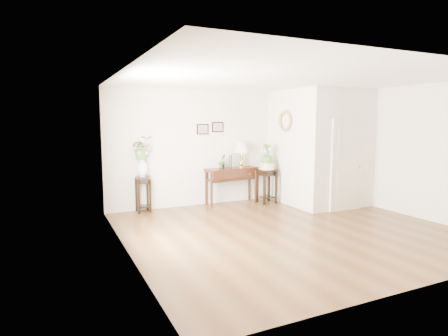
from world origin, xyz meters
TOP-DOWN VIEW (x-y plane):
  - floor at (0.00, 0.00)m, footprint 6.00×5.50m
  - ceiling at (0.00, 0.00)m, footprint 6.00×5.50m
  - wall_back at (0.00, 2.75)m, footprint 6.00×0.02m
  - wall_front at (0.00, -2.75)m, footprint 6.00×0.02m
  - wall_left at (-3.00, 0.00)m, footprint 0.02×5.50m
  - wall_right at (3.00, 0.00)m, footprint 0.02×5.50m
  - partition at (2.10, 1.77)m, footprint 1.80×1.95m
  - door at (2.10, 0.78)m, footprint 0.90×0.05m
  - art_print_left at (-0.65, 2.73)m, footprint 0.30×0.02m
  - art_print_right at (-0.25, 2.73)m, footprint 0.30×0.02m
  - wall_ornament at (1.16, 1.90)m, footprint 0.07×0.51m
  - console_table at (0.05, 2.57)m, footprint 1.38×0.62m
  - table_lamp at (0.33, 2.57)m, footprint 0.47×0.47m
  - green_vase at (0.03, 2.57)m, footprint 0.08×0.08m
  - potted_plant at (-0.21, 2.57)m, footprint 0.21×0.18m
  - plant_stand_a at (-2.17, 2.57)m, footprint 0.40×0.40m
  - porcelain_vase at (-2.17, 2.57)m, footprint 0.32×0.32m
  - lily_arrangement at (-2.17, 2.57)m, footprint 0.47×0.41m
  - plant_stand_b at (0.87, 2.21)m, footprint 0.48×0.48m
  - ceramic_bowl at (0.87, 2.21)m, footprint 0.41×0.41m
  - narcissus at (0.87, 2.21)m, footprint 0.35×0.35m

SIDE VIEW (x-z plane):
  - floor at x=0.00m, z-range -0.01..0.01m
  - plant_stand_a at x=-2.17m, z-range 0.00..0.81m
  - plant_stand_b at x=0.87m, z-range 0.00..0.85m
  - console_table at x=0.05m, z-range 0.00..0.89m
  - ceramic_bowl at x=0.87m, z-range 0.85..1.01m
  - porcelain_vase at x=-2.17m, z-range 0.82..1.25m
  - door at x=2.10m, z-range 0.00..2.10m
  - potted_plant at x=-0.21m, z-range 0.89..1.23m
  - green_vase at x=0.03m, z-range 0.90..1.23m
  - narcissus at x=0.87m, z-range 0.97..1.49m
  - table_lamp at x=0.33m, z-range 0.92..1.56m
  - wall_back at x=0.00m, z-range 0.00..2.80m
  - wall_front at x=0.00m, z-range 0.00..2.80m
  - wall_left at x=-3.00m, z-range 0.00..2.80m
  - wall_right at x=3.00m, z-range 0.00..2.80m
  - partition at x=2.10m, z-range 0.00..2.80m
  - lily_arrangement at x=-2.17m, z-range 1.21..1.74m
  - art_print_left at x=-0.65m, z-range 1.73..1.98m
  - art_print_right at x=-0.25m, z-range 1.77..2.02m
  - wall_ornament at x=1.16m, z-range 1.79..2.30m
  - ceiling at x=0.00m, z-range 2.79..2.81m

